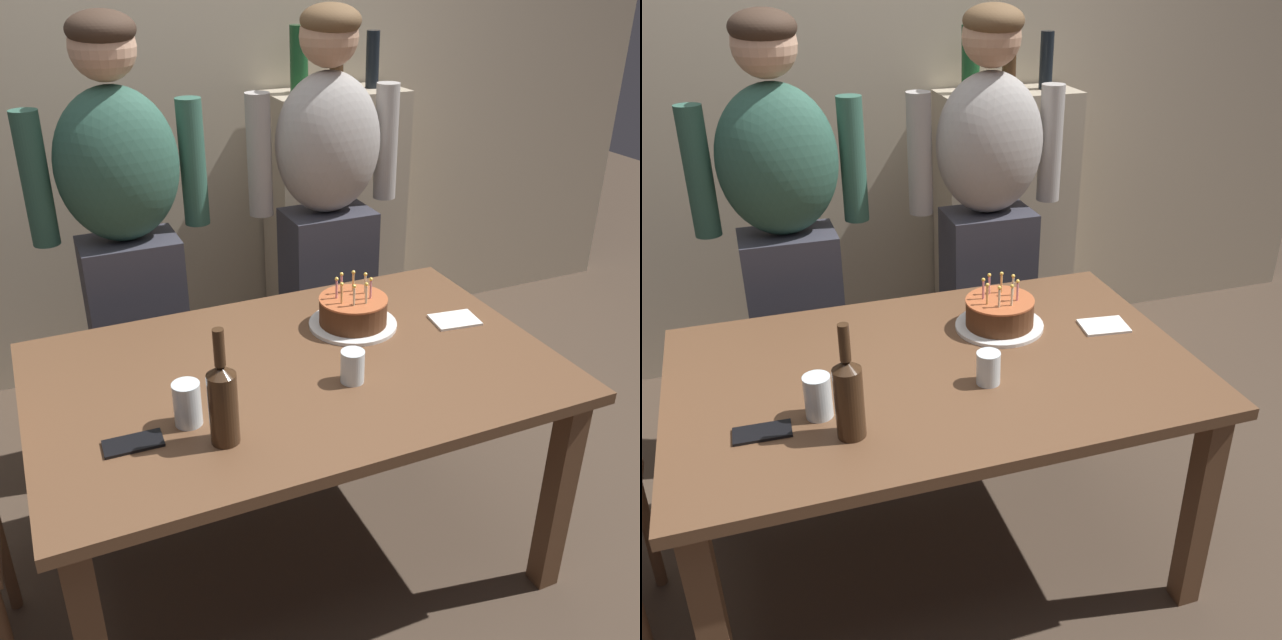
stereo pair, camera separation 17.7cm
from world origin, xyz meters
TOP-DOWN VIEW (x-y plane):
  - ground_plane at (0.00, 0.00)m, footprint 10.00×10.00m
  - back_wall at (0.00, 1.55)m, footprint 5.20×0.10m
  - dining_table at (0.00, 0.00)m, footprint 1.50×0.96m
  - birthday_cake at (0.26, 0.17)m, footprint 0.28×0.28m
  - water_glass_near at (0.12, -0.13)m, footprint 0.07×0.07m
  - water_glass_far at (-0.35, -0.15)m, footprint 0.07×0.07m
  - wine_bottle at (-0.29, -0.26)m, footprint 0.07×0.07m
  - cell_phone at (-0.50, -0.18)m, footprint 0.15×0.08m
  - napkin_stack at (0.58, 0.06)m, footprint 0.16×0.13m
  - person_man_bearded at (-0.32, 0.76)m, footprint 0.61×0.27m
  - person_woman_cardigan at (0.44, 0.76)m, footprint 0.61×0.27m
  - shelf_cabinet at (0.74, 1.33)m, footprint 0.63×0.30m

SIDE VIEW (x-z plane):
  - ground_plane at x=0.00m, z-range 0.00..0.00m
  - dining_table at x=0.00m, z-range 0.27..1.01m
  - shelf_cabinet at x=0.74m, z-range -0.14..1.42m
  - cell_phone at x=-0.50m, z-range 0.74..0.75m
  - napkin_stack at x=0.58m, z-range 0.74..0.75m
  - birthday_cake at x=0.26m, z-range 0.70..0.87m
  - water_glass_near at x=0.12m, z-range 0.74..0.83m
  - water_glass_far at x=-0.35m, z-range 0.74..0.86m
  - wine_bottle at x=-0.29m, z-range 0.70..1.01m
  - person_man_bearded at x=-0.32m, z-range 0.04..1.70m
  - person_woman_cardigan at x=0.44m, z-range 0.04..1.70m
  - back_wall at x=0.00m, z-range 0.00..2.60m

